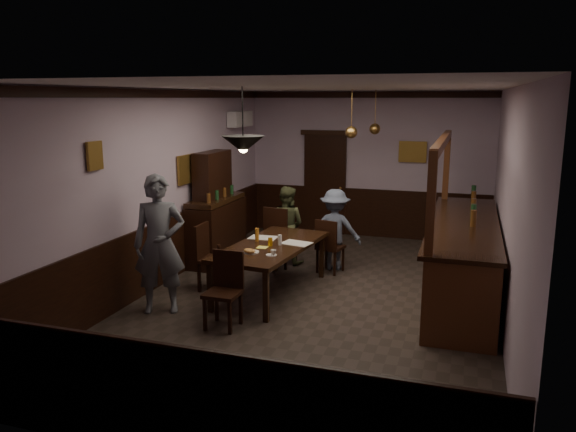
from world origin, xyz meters
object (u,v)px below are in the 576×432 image
at_px(person_seated_right, 335,229).
at_px(coffee_cup, 273,252).
at_px(person_standing, 159,244).
at_px(sideboard, 216,218).
at_px(chair_far_left, 279,234).
at_px(chair_side, 209,254).
at_px(person_seated_left, 286,225).
at_px(soda_can, 270,242).
at_px(bar_counter, 463,256).
at_px(dining_table, 271,249).
at_px(chair_near, 225,286).
at_px(pendant_brass_far, 375,129).
at_px(chair_far_right, 329,244).
at_px(pendant_brass_mid, 351,132).
at_px(pendant_iron, 243,144).

height_order(person_seated_right, coffee_cup, person_seated_right).
relative_size(person_seated_right, coffee_cup, 17.13).
distance_m(person_standing, sideboard, 2.48).
bearing_deg(chair_far_left, sideboard, 10.01).
height_order(chair_side, person_standing, person_standing).
height_order(chair_side, person_seated_left, person_seated_left).
distance_m(person_seated_left, soda_can, 1.70).
bearing_deg(bar_counter, dining_table, -162.97).
bearing_deg(chair_far_left, chair_near, 104.52).
bearing_deg(chair_far_left, chair_side, 76.77).
bearing_deg(pendant_brass_far, sideboard, -147.86).
bearing_deg(person_seated_left, person_standing, 79.03).
distance_m(chair_side, pendant_brass_far, 3.99).
bearing_deg(pendant_brass_far, person_seated_right, -105.65).
bearing_deg(person_standing, dining_table, 20.17).
xyz_separation_m(chair_far_right, pendant_brass_far, (0.43, 1.67, 1.80)).
bearing_deg(pendant_brass_mid, coffee_cup, -103.76).
distance_m(dining_table, person_seated_right, 1.61).
relative_size(chair_side, person_seated_left, 0.74).
height_order(chair_near, pendant_brass_far, pendant_brass_far).
bearing_deg(pendant_iron, bar_counter, 30.26).
distance_m(coffee_cup, bar_counter, 2.83).
bearing_deg(dining_table, person_standing, -136.06).
xyz_separation_m(person_standing, pendant_brass_far, (2.18, 4.03, 1.36)).
height_order(person_seated_left, sideboard, sideboard).
bearing_deg(bar_counter, pendant_brass_far, 129.25).
xyz_separation_m(person_seated_left, coffee_cup, (0.52, -2.15, 0.12)).
relative_size(pendant_iron, pendant_brass_mid, 1.03).
height_order(chair_far_right, chair_near, chair_near).
relative_size(dining_table, person_standing, 1.22).
xyz_separation_m(coffee_cup, sideboard, (-1.75, 1.88, -0.02)).
height_order(dining_table, person_seated_left, person_seated_left).
bearing_deg(sideboard, person_standing, -82.27).
distance_m(chair_far_right, pendant_brass_far, 2.49).
xyz_separation_m(soda_can, pendant_iron, (-0.10, -0.72, 1.46)).
xyz_separation_m(person_standing, pendant_brass_mid, (1.98, 2.87, 1.36)).
bearing_deg(soda_can, sideboard, 137.54).
distance_m(chair_far_right, chair_near, 2.64).
bearing_deg(coffee_cup, bar_counter, 35.51).
bearing_deg(pendant_brass_mid, soda_can, -113.28).
xyz_separation_m(chair_far_left, pendant_brass_mid, (1.12, 0.43, 1.72)).
bearing_deg(sideboard, coffee_cup, -47.10).
height_order(dining_table, pendant_iron, pendant_iron).
bearing_deg(person_seated_left, soda_can, 107.51).
relative_size(chair_side, pendant_iron, 1.20).
distance_m(chair_near, soda_can, 1.28).
distance_m(coffee_cup, soda_can, 0.53).
xyz_separation_m(chair_near, coffee_cup, (0.39, 0.75, 0.27)).
bearing_deg(person_standing, sideboard, 73.96).
relative_size(coffee_cup, soda_can, 0.67).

